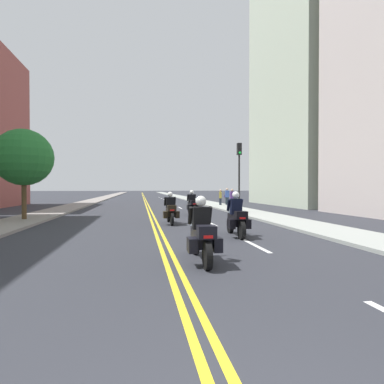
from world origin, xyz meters
The scene contains 16 objects.
ground_plane centered at (0.00, 48.00, 0.00)m, with size 264.00×264.00×0.00m, color #2A2C32.
sidewalk_left centered at (-6.76, 48.00, 0.06)m, with size 2.46×144.00×0.12m, color gray.
sidewalk_right centered at (6.76, 48.00, 0.06)m, with size 2.46×144.00×0.12m, color #969A94.
centreline_yellow_inner centered at (-0.12, 48.00, 0.00)m, with size 0.12×132.00×0.01m, color yellow.
centreline_yellow_outer centered at (0.12, 48.00, 0.00)m, with size 0.12×132.00×0.01m, color yellow.
lane_dashes_white centered at (2.76, 29.00, 0.00)m, with size 0.14×56.40×0.01m.
building_right_1 centered at (16.83, 28.57, 13.16)m, with size 8.66×13.56×26.32m.
motorcycle_0 centered at (0.72, 6.11, 0.64)m, with size 0.77×2.24×1.58m.
motorcycle_1 centered at (2.73, 9.72, 0.65)m, with size 0.78×2.21×1.64m.
motorcycle_2 centered at (0.75, 14.02, 0.65)m, with size 0.76×2.25×1.58m.
motorcycle_3 centered at (2.62, 18.77, 0.66)m, with size 0.77×2.20×1.61m.
traffic_light_near centered at (5.93, 19.13, 3.29)m, with size 0.28×0.38×4.80m.
pedestrian_0 centered at (7.60, 26.23, 0.86)m, with size 0.48×0.23×1.67m.
pedestrian_1 centered at (7.67, 28.13, 0.90)m, with size 0.49×0.39×1.74m.
pedestrian_2 centered at (6.91, 27.82, 0.83)m, with size 0.33×0.41×1.61m.
street_tree_0 centered at (-6.76, 16.53, 3.37)m, with size 2.98×2.98×4.87m.
Camera 1 is at (-0.72, -1.08, 1.77)m, focal length 29.03 mm.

